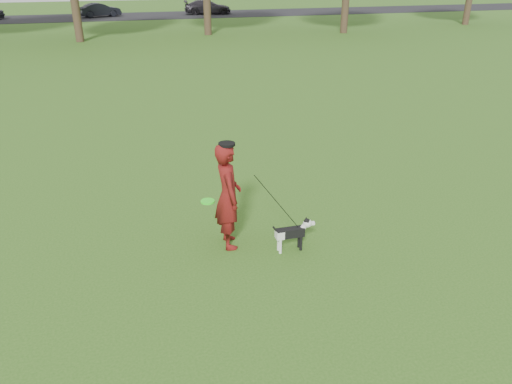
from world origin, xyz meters
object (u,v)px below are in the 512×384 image
object	(u,v)px
dog	(293,231)
car_mid	(100,10)
car_right	(207,7)
man	(228,196)

from	to	relation	value
dog	car_mid	bearing A→B (deg)	94.87
car_right	dog	bearing A→B (deg)	176.90
dog	car_right	bearing A→B (deg)	81.67
car_mid	dog	bearing A→B (deg)	167.18
dog	car_mid	distance (m)	40.59
man	car_right	xyz separation A→B (m)	(6.92, 39.98, -0.29)
man	dog	distance (m)	1.24
dog	car_mid	world-z (taller)	car_mid
dog	car_right	distance (m)	40.87
car_mid	car_right	world-z (taller)	car_right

